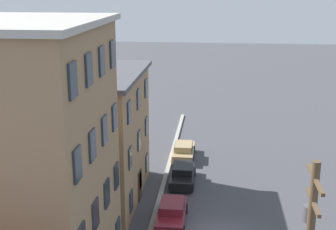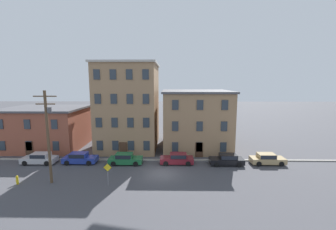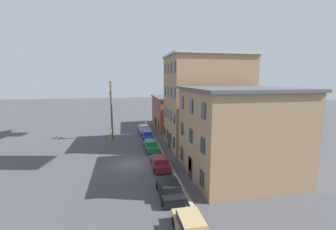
{
  "view_description": "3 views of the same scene",
  "coord_description": "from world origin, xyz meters",
  "px_view_note": "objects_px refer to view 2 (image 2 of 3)",
  "views": [
    {
      "loc": [
        -25.97,
        0.57,
        15.36
      ],
      "look_at": [
        1.86,
        3.52,
        7.46
      ],
      "focal_mm": 50.0,
      "sensor_mm": 36.0,
      "label": 1
    },
    {
      "loc": [
        1.15,
        -25.44,
        10.81
      ],
      "look_at": [
        0.7,
        5.03,
        6.32
      ],
      "focal_mm": 24.0,
      "sensor_mm": 36.0,
      "label": 2
    },
    {
      "loc": [
        26.56,
        -0.79,
        10.31
      ],
      "look_at": [
        -1.48,
        4.93,
        5.69
      ],
      "focal_mm": 24.0,
      "sensor_mm": 36.0,
      "label": 3
    }
  ],
  "objects_px": {
    "car_silver": "(40,158)",
    "fire_hydrant": "(17,180)",
    "car_maroon": "(177,158)",
    "car_green": "(125,158)",
    "caution_sign": "(108,171)",
    "car_tan": "(267,159)",
    "utility_pole": "(48,132)",
    "car_black": "(227,159)",
    "car_blue": "(80,158)"
  },
  "relations": [
    {
      "from": "caution_sign",
      "to": "fire_hydrant",
      "type": "bearing_deg",
      "value": 178.55
    },
    {
      "from": "car_silver",
      "to": "car_blue",
      "type": "bearing_deg",
      "value": 2.06
    },
    {
      "from": "car_green",
      "to": "fire_hydrant",
      "type": "distance_m",
      "value": 12.0
    },
    {
      "from": "car_tan",
      "to": "fire_hydrant",
      "type": "height_order",
      "value": "car_tan"
    },
    {
      "from": "car_green",
      "to": "caution_sign",
      "type": "xyz_separation_m",
      "value": [
        -0.49,
        -6.42,
        0.9
      ]
    },
    {
      "from": "car_silver",
      "to": "caution_sign",
      "type": "height_order",
      "value": "caution_sign"
    },
    {
      "from": "car_blue",
      "to": "fire_hydrant",
      "type": "bearing_deg",
      "value": -122.93
    },
    {
      "from": "car_silver",
      "to": "car_maroon",
      "type": "height_order",
      "value": "same"
    },
    {
      "from": "car_tan",
      "to": "fire_hydrant",
      "type": "xyz_separation_m",
      "value": [
        -29.14,
        -6.41,
        -0.27
      ]
    },
    {
      "from": "car_silver",
      "to": "fire_hydrant",
      "type": "relative_size",
      "value": 4.58
    },
    {
      "from": "caution_sign",
      "to": "car_tan",
      "type": "bearing_deg",
      "value": 19.01
    },
    {
      "from": "car_green",
      "to": "fire_hydrant",
      "type": "height_order",
      "value": "car_green"
    },
    {
      "from": "car_blue",
      "to": "car_tan",
      "type": "xyz_separation_m",
      "value": [
        25.01,
        0.04,
        0.0
      ]
    },
    {
      "from": "car_blue",
      "to": "utility_pole",
      "type": "bearing_deg",
      "value": -96.16
    },
    {
      "from": "car_maroon",
      "to": "fire_hydrant",
      "type": "distance_m",
      "value": 18.36
    },
    {
      "from": "caution_sign",
      "to": "fire_hydrant",
      "type": "relative_size",
      "value": 2.59
    },
    {
      "from": "car_green",
      "to": "car_black",
      "type": "bearing_deg",
      "value": -0.3
    },
    {
      "from": "car_green",
      "to": "car_maroon",
      "type": "distance_m",
      "value": 6.94
    },
    {
      "from": "car_black",
      "to": "fire_hydrant",
      "type": "xyz_separation_m",
      "value": [
        -23.77,
        -6.1,
        -0.27
      ]
    },
    {
      "from": "caution_sign",
      "to": "fire_hydrant",
      "type": "height_order",
      "value": "caution_sign"
    },
    {
      "from": "utility_pole",
      "to": "caution_sign",
      "type": "bearing_deg",
      "value": -6.02
    },
    {
      "from": "car_maroon",
      "to": "utility_pole",
      "type": "height_order",
      "value": "utility_pole"
    },
    {
      "from": "car_blue",
      "to": "car_maroon",
      "type": "distance_m",
      "value": 13.1
    },
    {
      "from": "car_green",
      "to": "utility_pole",
      "type": "distance_m",
      "value": 10.14
    },
    {
      "from": "car_silver",
      "to": "car_tan",
      "type": "distance_m",
      "value": 30.31
    },
    {
      "from": "car_green",
      "to": "fire_hydrant",
      "type": "relative_size",
      "value": 4.58
    },
    {
      "from": "car_maroon",
      "to": "car_silver",
      "type": "bearing_deg",
      "value": -179.53
    },
    {
      "from": "car_maroon",
      "to": "fire_hydrant",
      "type": "bearing_deg",
      "value": -159.8
    },
    {
      "from": "car_silver",
      "to": "car_tan",
      "type": "relative_size",
      "value": 1.0
    },
    {
      "from": "car_tan",
      "to": "utility_pole",
      "type": "bearing_deg",
      "value": -166.84
    },
    {
      "from": "car_green",
      "to": "car_tan",
      "type": "xyz_separation_m",
      "value": [
        18.85,
        0.24,
        0.0
      ]
    },
    {
      "from": "car_blue",
      "to": "car_maroon",
      "type": "bearing_deg",
      "value": -0.17
    },
    {
      "from": "car_black",
      "to": "car_tan",
      "type": "height_order",
      "value": "same"
    },
    {
      "from": "car_black",
      "to": "car_green",
      "type": "bearing_deg",
      "value": 179.7
    },
    {
      "from": "utility_pole",
      "to": "car_tan",
      "type": "bearing_deg",
      "value": 13.16
    },
    {
      "from": "fire_hydrant",
      "to": "car_silver",
      "type": "bearing_deg",
      "value": 100.68
    },
    {
      "from": "car_silver",
      "to": "car_maroon",
      "type": "relative_size",
      "value": 1.0
    },
    {
      "from": "car_silver",
      "to": "car_tan",
      "type": "height_order",
      "value": "same"
    },
    {
      "from": "car_green",
      "to": "caution_sign",
      "type": "relative_size",
      "value": 1.77
    },
    {
      "from": "car_green",
      "to": "car_maroon",
      "type": "xyz_separation_m",
      "value": [
        6.94,
        0.17,
        0.0
      ]
    },
    {
      "from": "car_maroon",
      "to": "car_black",
      "type": "relative_size",
      "value": 1.0
    },
    {
      "from": "car_green",
      "to": "utility_pole",
      "type": "xyz_separation_m",
      "value": [
        -6.8,
        -5.75,
        4.84
      ]
    },
    {
      "from": "car_black",
      "to": "utility_pole",
      "type": "xyz_separation_m",
      "value": [
        -20.28,
        -5.68,
        4.84
      ]
    },
    {
      "from": "car_maroon",
      "to": "caution_sign",
      "type": "xyz_separation_m",
      "value": [
        -7.42,
        -6.59,
        0.9
      ]
    },
    {
      "from": "car_blue",
      "to": "car_tan",
      "type": "relative_size",
      "value": 1.0
    },
    {
      "from": "utility_pole",
      "to": "fire_hydrant",
      "type": "distance_m",
      "value": 6.19
    },
    {
      "from": "fire_hydrant",
      "to": "car_black",
      "type": "bearing_deg",
      "value": 14.39
    },
    {
      "from": "car_maroon",
      "to": "car_tan",
      "type": "xyz_separation_m",
      "value": [
        11.91,
        0.08,
        0.0
      ]
    },
    {
      "from": "car_black",
      "to": "utility_pole",
      "type": "relative_size",
      "value": 0.44
    },
    {
      "from": "car_green",
      "to": "car_black",
      "type": "height_order",
      "value": "same"
    }
  ]
}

